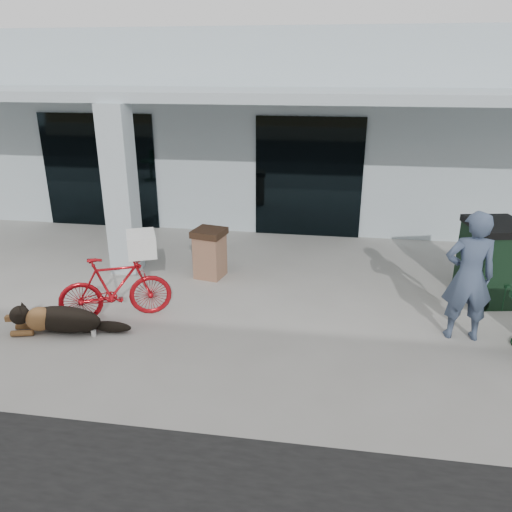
% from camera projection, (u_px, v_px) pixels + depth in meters
% --- Properties ---
extents(ground, '(80.00, 80.00, 0.00)m').
position_uv_depth(ground, '(164.00, 334.00, 7.38)').
color(ground, '#ABA8A1').
rests_on(ground, ground).
extents(building, '(22.00, 7.00, 4.50)m').
position_uv_depth(building, '(254.00, 120.00, 14.42)').
color(building, '#AEBEC5').
rests_on(building, ground).
extents(storefront_glass_left, '(2.80, 0.06, 2.70)m').
position_uv_depth(storefront_glass_left, '(100.00, 171.00, 11.96)').
color(storefront_glass_left, black).
rests_on(storefront_glass_left, ground).
extents(storefront_glass_right, '(2.40, 0.06, 2.70)m').
position_uv_depth(storefront_glass_right, '(309.00, 178.00, 11.24)').
color(storefront_glass_right, black).
rests_on(storefront_glass_right, ground).
extents(column, '(0.50, 0.50, 3.12)m').
position_uv_depth(column, '(121.00, 191.00, 9.16)').
color(column, '#AEBEC5').
rests_on(column, ground).
extents(overhang, '(22.00, 2.80, 0.18)m').
position_uv_depth(overhang, '(214.00, 94.00, 9.56)').
color(overhang, '#AEBEC5').
rests_on(overhang, column).
extents(bicycle, '(1.76, 1.13, 1.03)m').
position_uv_depth(bicycle, '(115.00, 288.00, 7.70)').
color(bicycle, '#AA0D15').
rests_on(bicycle, ground).
extents(laundry_basket, '(0.61, 0.68, 0.33)m').
position_uv_depth(laundry_basket, '(141.00, 244.00, 7.56)').
color(laundry_basket, white).
rests_on(laundry_basket, bicycle).
extents(dog, '(1.42, 0.77, 0.45)m').
position_uv_depth(dog, '(63.00, 318.00, 7.39)').
color(dog, black).
rests_on(dog, ground).
extents(cup_near_dog, '(0.08, 0.08, 0.09)m').
position_uv_depth(cup_near_dog, '(94.00, 333.00, 7.32)').
color(cup_near_dog, white).
rests_on(cup_near_dog, ground).
extents(cafe_chair_far_b, '(0.62, 0.61, 0.92)m').
position_uv_depth(cafe_chair_far_b, '(504.00, 279.00, 8.13)').
color(cafe_chair_far_b, '#11321C').
rests_on(cafe_chair_far_b, ground).
extents(person, '(0.71, 0.47, 1.92)m').
position_uv_depth(person, '(469.00, 277.00, 6.98)').
color(person, '#3C4A65').
rests_on(person, ground).
extents(trash_receptacle, '(0.64, 0.64, 0.93)m').
position_uv_depth(trash_receptacle, '(210.00, 253.00, 9.26)').
color(trash_receptacle, brown).
rests_on(trash_receptacle, ground).
extents(wheeled_bin, '(1.02, 1.19, 1.34)m').
position_uv_depth(wheeled_bin, '(492.00, 261.00, 8.31)').
color(wheeled_bin, black).
rests_on(wheeled_bin, ground).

